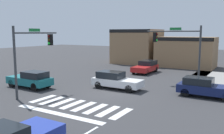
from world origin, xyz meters
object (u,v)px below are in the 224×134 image
Objects in this scene: car_teal at (31,79)px; car_red at (146,67)px; traffic_signal_southwest at (32,49)px; car_navy at (205,87)px; car_white at (115,80)px; traffic_signal_northeast at (179,44)px.

car_teal is 14.30m from car_red.
traffic_signal_southwest is 1.26× the size of car_navy.
car_navy is (7.31, 1.14, -0.01)m from car_white.
traffic_signal_southwest is 15.42m from car_red.
car_red is (-5.38, 5.02, -3.08)m from traffic_signal_northeast.
car_white reaches higher than car_navy.
traffic_signal_southwest is at bearing 143.90° from car_teal.
car_navy is at bearing 132.13° from traffic_signal_northeast.
car_white is 1.03× the size of car_teal.
car_white is at bearing -41.31° from traffic_signal_southwest.
car_red is (-8.48, 8.44, -0.01)m from car_navy.
traffic_signal_southwest is 1.22× the size of car_white.
traffic_signal_northeast is 6.93m from car_white.
traffic_signal_southwest reaches higher than car_red.
traffic_signal_northeast is 1.29× the size of car_teal.
car_white is 7.61m from car_teal.
traffic_signal_southwest is 1.25× the size of car_teal.
car_navy is at bearing -61.99° from traffic_signal_southwest.
car_teal reaches higher than car_red.
car_navy is at bearing 8.83° from car_white.
car_navy is 0.99× the size of car_red.
car_white is 9.65m from car_red.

